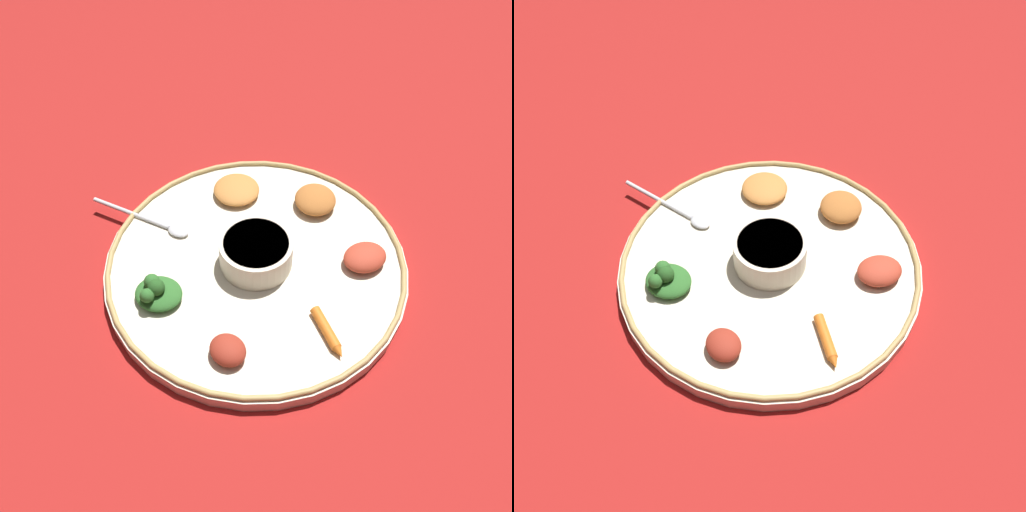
{
  "view_description": "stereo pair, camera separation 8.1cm",
  "coord_description": "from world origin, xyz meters",
  "views": [
    {
      "loc": [
        -0.16,
        -0.49,
        0.66
      ],
      "look_at": [
        0.0,
        0.0,
        0.04
      ],
      "focal_mm": 38.77,
      "sensor_mm": 36.0,
      "label": 1
    },
    {
      "loc": [
        -0.08,
        -0.5,
        0.66
      ],
      "look_at": [
        0.0,
        0.0,
        0.04
      ],
      "focal_mm": 38.77,
      "sensor_mm": 36.0,
      "label": 2
    }
  ],
  "objects": [
    {
      "name": "carrot_near_spoon",
      "position": [
        0.05,
        -0.15,
        0.03
      ],
      "size": [
        0.02,
        0.08,
        0.01
      ],
      "color": "orange",
      "rests_on": "platter"
    },
    {
      "name": "mound_chickpea",
      "position": [
        0.13,
        0.08,
        0.04
      ],
      "size": [
        0.08,
        0.08,
        0.03
      ],
      "primitive_type": "ellipsoid",
      "rotation": [
        0.0,
        0.0,
        4.47
      ],
      "color": "#B2662D",
      "rests_on": "platter"
    },
    {
      "name": "center_bowl",
      "position": [
        0.0,
        0.0,
        0.05
      ],
      "size": [
        0.11,
        0.11,
        0.05
      ],
      "color": "beige",
      "rests_on": "platter"
    },
    {
      "name": "mound_beet",
      "position": [
        -0.08,
        -0.14,
        0.03
      ],
      "size": [
        0.06,
        0.07,
        0.03
      ],
      "primitive_type": "ellipsoid",
      "rotation": [
        0.0,
        0.0,
        2.04
      ],
      "color": "maroon",
      "rests_on": "platter"
    },
    {
      "name": "platter",
      "position": [
        0.0,
        0.0,
        0.01
      ],
      "size": [
        0.45,
        0.45,
        0.02
      ],
      "primitive_type": "cylinder",
      "color": "beige",
      "rests_on": "ground_plane"
    },
    {
      "name": "spoon",
      "position": [
        -0.13,
        0.12,
        0.03
      ],
      "size": [
        0.14,
        0.13,
        0.01
      ],
      "color": "silver",
      "rests_on": "platter"
    },
    {
      "name": "platter_rim",
      "position": [
        0.0,
        0.0,
        0.02
      ],
      "size": [
        0.44,
        0.44,
        0.01
      ],
      "primitive_type": "torus",
      "color": "tan",
      "rests_on": "platter"
    },
    {
      "name": "ground_plane",
      "position": [
        0.0,
        0.0,
        0.0
      ],
      "size": [
        2.4,
        2.4,
        0.0
      ],
      "primitive_type": "plane",
      "color": "maroon"
    },
    {
      "name": "greens_pile",
      "position": [
        -0.15,
        -0.02,
        0.04
      ],
      "size": [
        0.09,
        0.09,
        0.04
      ],
      "color": "#2D6628",
      "rests_on": "platter"
    },
    {
      "name": "mound_berbere_red",
      "position": [
        0.15,
        -0.05,
        0.03
      ],
      "size": [
        0.07,
        0.06,
        0.03
      ],
      "primitive_type": "ellipsoid",
      "rotation": [
        0.0,
        0.0,
        3.27
      ],
      "color": "#B73D28",
      "rests_on": "platter"
    },
    {
      "name": "mound_squash",
      "position": [
        0.02,
        0.15,
        0.03
      ],
      "size": [
        0.1,
        0.1,
        0.02
      ],
      "primitive_type": "ellipsoid",
      "rotation": [
        0.0,
        0.0,
        1.97
      ],
      "color": "#C67A38",
      "rests_on": "platter"
    }
  ]
}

